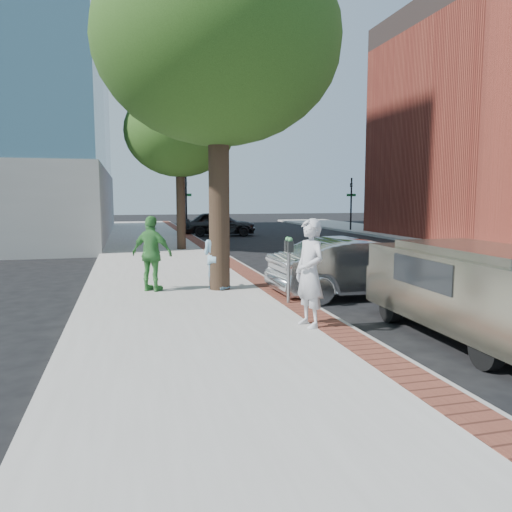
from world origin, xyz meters
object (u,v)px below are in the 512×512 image
object	(u,v)px
person_gray	(310,273)
sedan_silver	(359,267)
van	(465,287)
parking_meter	(289,256)
bg_car	(219,224)
person_officer	(217,255)
person_green	(152,254)

from	to	relation	value
person_gray	sedan_silver	size ratio (longest dim) A/B	0.44
sedan_silver	van	distance (m)	3.82
parking_meter	bg_car	bearing A→B (deg)	83.76
person_gray	person_officer	size ratio (longest dim) A/B	1.15
bg_car	van	distance (m)	23.90
parking_meter	person_officer	world-z (taller)	person_officer
bg_car	van	size ratio (longest dim) A/B	1.00
bg_car	sedan_silver	bearing A→B (deg)	-172.41
van	person_gray	bearing A→B (deg)	163.06
parking_meter	bg_car	xyz separation A→B (m)	(2.30, 21.06, -0.42)
person_gray	sedan_silver	xyz separation A→B (m)	(2.43, 2.95, -0.39)
person_gray	person_officer	bearing A→B (deg)	179.77
bg_car	van	world-z (taller)	van
bg_car	person_green	bearing A→B (deg)	172.69
person_green	bg_car	bearing A→B (deg)	-70.47
parking_meter	person_green	bearing A→B (deg)	141.88
person_gray	van	size ratio (longest dim) A/B	0.43
person_gray	van	distance (m)	2.75
parking_meter	person_green	size ratio (longest dim) A/B	0.78
sedan_silver	person_officer	bearing A→B (deg)	68.24
person_gray	bg_car	size ratio (longest dim) A/B	0.43
parking_meter	bg_car	size ratio (longest dim) A/B	0.32
person_gray	person_green	xyz separation A→B (m)	(-2.58, 4.21, -0.04)
person_officer	sedan_silver	size ratio (longest dim) A/B	0.38
person_gray	person_green	world-z (taller)	person_gray
person_officer	bg_car	size ratio (longest dim) A/B	0.37
parking_meter	van	distance (m)	3.70
sedan_silver	bg_car	distance (m)	20.09
person_officer	van	size ratio (longest dim) A/B	0.37
person_gray	sedan_silver	world-z (taller)	person_gray
person_green	bg_car	world-z (taller)	person_green
parking_meter	bg_car	distance (m)	21.18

